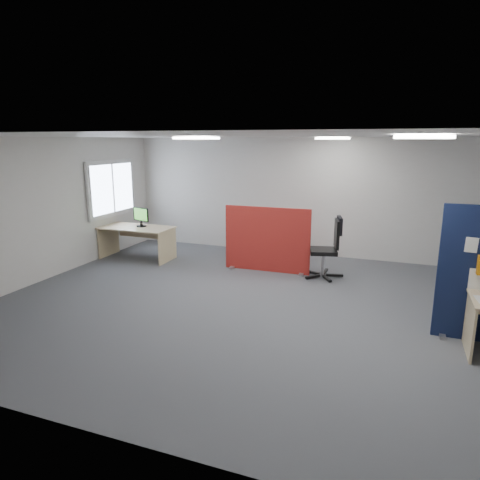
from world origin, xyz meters
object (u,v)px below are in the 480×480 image
(red_divider, at_px, (267,240))
(second_desk, at_px, (138,234))
(monitor_second, at_px, (141,216))
(office_chair, at_px, (330,244))

(red_divider, distance_m, second_desk, 3.04)
(second_desk, relative_size, monitor_second, 3.50)
(monitor_second, height_order, office_chair, office_chair)
(red_divider, relative_size, monitor_second, 3.82)
(second_desk, xyz_separation_m, monitor_second, (0.07, 0.05, 0.41))
(monitor_second, bearing_deg, second_desk, -128.02)
(second_desk, bearing_deg, monitor_second, 34.26)
(second_desk, distance_m, monitor_second, 0.42)
(second_desk, bearing_deg, red_divider, 1.03)
(monitor_second, relative_size, office_chair, 0.39)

